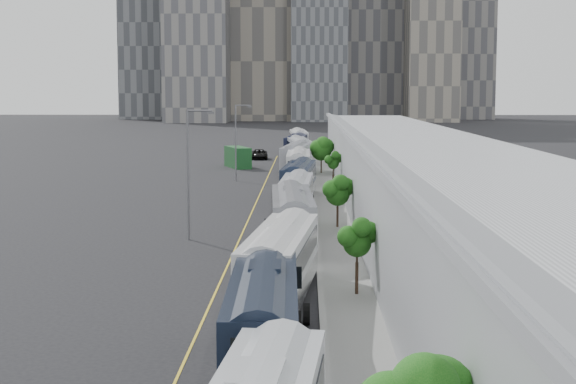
{
  "coord_description": "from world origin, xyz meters",
  "views": [
    {
      "loc": [
        3.35,
        -12.31,
        10.74
      ],
      "look_at": [
        1.95,
        55.51,
        3.0
      ],
      "focal_mm": 55.0,
      "sensor_mm": 36.0,
      "label": 1
    }
  ],
  "objects_px": {
    "bus_1": "(263,327)",
    "street_lamp_far": "(237,137)",
    "bus_5": "(299,184)",
    "street_lamp_near": "(190,165)",
    "bus_2": "(280,269)",
    "shipping_container": "(238,157)",
    "bus_3": "(292,223)",
    "bus_9": "(296,148)",
    "bus_7": "(296,161)",
    "bus_10": "(299,142)",
    "bus_6": "(299,169)",
    "suv": "(259,154)",
    "bus_8": "(299,152)",
    "bus_4": "(296,200)"
  },
  "relations": [
    {
      "from": "bus_2",
      "to": "suv",
      "type": "relative_size",
      "value": 2.41
    },
    {
      "from": "bus_6",
      "to": "bus_9",
      "type": "height_order",
      "value": "bus_6"
    },
    {
      "from": "bus_9",
      "to": "bus_10",
      "type": "xyz_separation_m",
      "value": [
        0.33,
        13.24,
        0.12
      ]
    },
    {
      "from": "bus_1",
      "to": "bus_9",
      "type": "height_order",
      "value": "same"
    },
    {
      "from": "bus_9",
      "to": "bus_4",
      "type": "bearing_deg",
      "value": -84.0
    },
    {
      "from": "bus_3",
      "to": "bus_8",
      "type": "distance_m",
      "value": 71.44
    },
    {
      "from": "bus_2",
      "to": "street_lamp_near",
      "type": "bearing_deg",
      "value": 116.41
    },
    {
      "from": "bus_1",
      "to": "bus_2",
      "type": "bearing_deg",
      "value": 87.11
    },
    {
      "from": "bus_2",
      "to": "shipping_container",
      "type": "height_order",
      "value": "bus_2"
    },
    {
      "from": "bus_2",
      "to": "bus_3",
      "type": "bearing_deg",
      "value": 94.37
    },
    {
      "from": "bus_1",
      "to": "bus_5",
      "type": "bearing_deg",
      "value": 87.89
    },
    {
      "from": "bus_10",
      "to": "street_lamp_near",
      "type": "bearing_deg",
      "value": -97.26
    },
    {
      "from": "bus_1",
      "to": "street_lamp_near",
      "type": "xyz_separation_m",
      "value": [
        -6.72,
        29.71,
        3.83
      ]
    },
    {
      "from": "street_lamp_far",
      "to": "shipping_container",
      "type": "relative_size",
      "value": 1.34
    },
    {
      "from": "bus_1",
      "to": "street_lamp_far",
      "type": "bearing_deg",
      "value": 94.14
    },
    {
      "from": "bus_3",
      "to": "bus_7",
      "type": "distance_m",
      "value": 55.33
    },
    {
      "from": "bus_2",
      "to": "bus_10",
      "type": "bearing_deg",
      "value": 95.7
    },
    {
      "from": "bus_3",
      "to": "bus_9",
      "type": "relative_size",
      "value": 1.04
    },
    {
      "from": "bus_4",
      "to": "bus_5",
      "type": "xyz_separation_m",
      "value": [
        0.15,
        12.55,
        0.08
      ]
    },
    {
      "from": "bus_6",
      "to": "shipping_container",
      "type": "distance_m",
      "value": 22.57
    },
    {
      "from": "suv",
      "to": "bus_7",
      "type": "bearing_deg",
      "value": -79.22
    },
    {
      "from": "shipping_container",
      "to": "bus_2",
      "type": "bearing_deg",
      "value": -103.64
    },
    {
      "from": "bus_6",
      "to": "bus_9",
      "type": "bearing_deg",
      "value": 91.13
    },
    {
      "from": "bus_9",
      "to": "street_lamp_far",
      "type": "bearing_deg",
      "value": -94.47
    },
    {
      "from": "shipping_container",
      "to": "bus_6",
      "type": "bearing_deg",
      "value": -86.63
    },
    {
      "from": "bus_3",
      "to": "street_lamp_near",
      "type": "xyz_separation_m",
      "value": [
        -7.42,
        3.02,
        3.75
      ]
    },
    {
      "from": "bus_3",
      "to": "shipping_container",
      "type": "relative_size",
      "value": 2.0
    },
    {
      "from": "bus_1",
      "to": "bus_5",
      "type": "height_order",
      "value": "bus_5"
    },
    {
      "from": "street_lamp_far",
      "to": "shipping_container",
      "type": "bearing_deg",
      "value": 94.32
    },
    {
      "from": "bus_1",
      "to": "shipping_container",
      "type": "xyz_separation_m",
      "value": [
        -8.07,
        91.07,
        -0.14
      ]
    },
    {
      "from": "bus_9",
      "to": "bus_7",
      "type": "bearing_deg",
      "value": -83.92
    },
    {
      "from": "bus_8",
      "to": "bus_2",
      "type": "bearing_deg",
      "value": -95.87
    },
    {
      "from": "street_lamp_far",
      "to": "street_lamp_near",
      "type": "bearing_deg",
      "value": -90.12
    },
    {
      "from": "bus_3",
      "to": "street_lamp_far",
      "type": "xyz_separation_m",
      "value": [
        -7.33,
        45.38,
        3.6
      ]
    },
    {
      "from": "bus_3",
      "to": "suv",
      "type": "bearing_deg",
      "value": 92.3
    },
    {
      "from": "bus_2",
      "to": "street_lamp_near",
      "type": "height_order",
      "value": "street_lamp_near"
    },
    {
      "from": "bus_2",
      "to": "street_lamp_far",
      "type": "relative_size",
      "value": 1.48
    },
    {
      "from": "bus_10",
      "to": "suv",
      "type": "bearing_deg",
      "value": -113.11
    },
    {
      "from": "bus_8",
      "to": "shipping_container",
      "type": "xyz_separation_m",
      "value": [
        -8.7,
        -7.06,
        -0.21
      ]
    },
    {
      "from": "shipping_container",
      "to": "bus_5",
      "type": "bearing_deg",
      "value": -96.12
    },
    {
      "from": "bus_3",
      "to": "bus_4",
      "type": "bearing_deg",
      "value": 87.31
    },
    {
      "from": "suv",
      "to": "bus_6",
      "type": "bearing_deg",
      "value": -83.01
    },
    {
      "from": "bus_3",
      "to": "bus_10",
      "type": "relative_size",
      "value": 0.98
    },
    {
      "from": "street_lamp_near",
      "to": "shipping_container",
      "type": "height_order",
      "value": "street_lamp_near"
    },
    {
      "from": "suv",
      "to": "bus_1",
      "type": "bearing_deg",
      "value": -90.12
    },
    {
      "from": "bus_4",
      "to": "shipping_container",
      "type": "relative_size",
      "value": 1.82
    },
    {
      "from": "bus_8",
      "to": "suv",
      "type": "distance_m",
      "value": 10.86
    },
    {
      "from": "bus_4",
      "to": "bus_10",
      "type": "height_order",
      "value": "bus_10"
    },
    {
      "from": "bus_4",
      "to": "street_lamp_far",
      "type": "height_order",
      "value": "street_lamp_far"
    },
    {
      "from": "bus_9",
      "to": "bus_10",
      "type": "bearing_deg",
      "value": 93.93
    }
  ]
}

